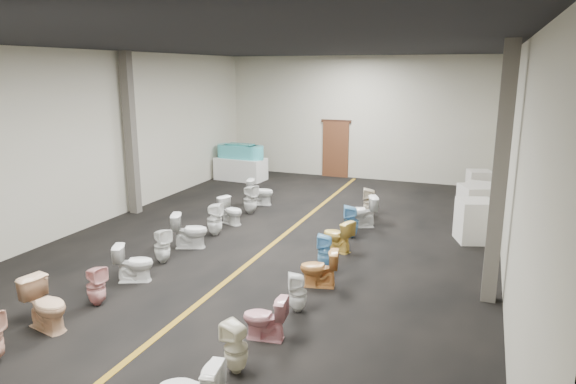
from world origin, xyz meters
name	(u,v)px	position (x,y,z in m)	size (l,w,h in m)	color
floor	(275,242)	(0.00, 0.00, 0.00)	(16.00, 16.00, 0.00)	black
ceiling	(274,46)	(0.00, 0.00, 4.50)	(16.00, 16.00, 0.00)	black
wall_back	(358,118)	(0.00, 8.00, 2.25)	(10.00, 10.00, 0.00)	#BBB69F
wall_left	(98,138)	(-5.00, 0.00, 2.25)	(16.00, 16.00, 0.00)	#BBB69F
wall_right	(513,163)	(5.00, 0.00, 2.25)	(16.00, 16.00, 0.00)	#BBB69F
aisle_stripe	(275,242)	(0.00, 0.00, 0.00)	(0.12, 15.60, 0.01)	#8A6314
back_door	(336,149)	(-0.80, 7.94, 1.05)	(1.00, 0.10, 2.10)	#562D19
door_frame	(336,121)	(-0.80, 7.95, 2.12)	(1.15, 0.08, 0.10)	#331C11
column_left	(131,134)	(-4.75, 1.00, 2.25)	(0.25, 0.25, 4.50)	#59544C
column_right	(500,177)	(4.75, -1.50, 2.25)	(0.25, 0.25, 4.50)	#59544C
display_table	(241,169)	(-3.92, 6.13, 0.41)	(1.83, 0.91, 0.81)	white
bathtub	(240,151)	(-3.92, 6.13, 1.07)	(1.86, 0.75, 0.55)	#44BCC6
appliance_crate_a	(475,221)	(4.40, 1.81, 0.50)	(0.78, 0.78, 1.01)	silver
appliance_crate_b	(476,207)	(4.40, 3.02, 0.55)	(0.80, 0.80, 1.11)	silver
appliance_crate_c	(478,196)	(4.40, 4.79, 0.41)	(0.72, 0.72, 0.82)	silver
appliance_crate_d	(479,186)	(4.40, 5.99, 0.48)	(0.67, 0.67, 0.96)	silver
toilet_left_2	(46,304)	(-1.76, -5.14, 0.41)	(0.46, 0.81, 0.83)	#EBB98E
toilet_left_3	(96,286)	(-1.63, -4.18, 0.36)	(0.32, 0.33, 0.71)	#E8A2A1
toilet_left_4	(134,263)	(-1.67, -3.08, 0.37)	(0.41, 0.73, 0.74)	white
toilet_left_5	(162,246)	(-1.73, -2.07, 0.38)	(0.34, 0.35, 0.75)	white
toilet_left_6	(190,231)	(-1.69, -1.02, 0.41)	(0.45, 0.80, 0.81)	white
toilet_left_7	(215,219)	(-1.60, -0.02, 0.41)	(0.37, 0.38, 0.82)	white
toilet_left_8	(231,211)	(-1.66, 0.98, 0.36)	(0.40, 0.70, 0.72)	white
toilet_left_9	(250,199)	(-1.62, 2.06, 0.42)	(0.37, 0.38, 0.83)	silver
toilet_left_10	(260,192)	(-1.76, 3.09, 0.39)	(0.44, 0.77, 0.79)	white
toilet_right_2	(236,348)	(1.57, -5.14, 0.36)	(0.33, 0.34, 0.73)	beige
toilet_right_3	(265,318)	(1.58, -4.20, 0.35)	(0.39, 0.68, 0.70)	pink
toilet_right_4	(298,292)	(1.72, -3.15, 0.34)	(0.31, 0.32, 0.69)	white
toilet_right_5	(319,268)	(1.75, -2.04, 0.37)	(0.41, 0.72, 0.73)	#CC8541
toilet_right_6	(326,252)	(1.60, -1.13, 0.37)	(0.33, 0.34, 0.73)	#6AB0DE
toilet_right_7	(337,236)	(1.54, -0.04, 0.37)	(0.41, 0.72, 0.74)	#E3BB4F
toilet_right_8	(351,222)	(1.59, 1.03, 0.40)	(0.36, 0.37, 0.80)	#63A3D2
toilet_right_9	(361,212)	(1.62, 1.95, 0.41)	(0.46, 0.81, 0.82)	white
toilet_right_10	(370,202)	(1.61, 3.03, 0.40)	(0.36, 0.37, 0.80)	beige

